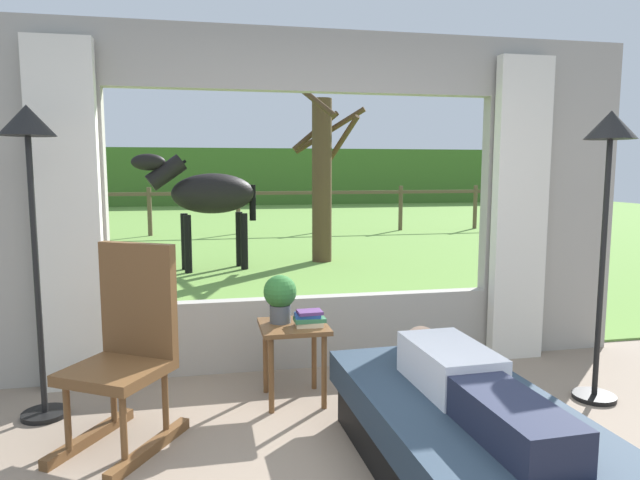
{
  "coord_description": "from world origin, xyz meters",
  "views": [
    {
      "loc": [
        -0.77,
        -1.99,
        1.53
      ],
      "look_at": [
        0.0,
        1.8,
        1.05
      ],
      "focal_mm": 31.92,
      "sensor_mm": 36.0,
      "label": 1
    }
  ],
  "objects": [
    {
      "name": "outdoor_pasture_lawn",
      "position": [
        0.0,
        13.16,
        0.01
      ],
      "size": [
        36.0,
        21.68,
        0.02
      ],
      "primitive_type": "cube",
      "color": "olive",
      "rests_on": "ground_plane"
    },
    {
      "name": "rocking_chair",
      "position": [
        -1.21,
        1.24,
        0.55
      ],
      "size": [
        0.75,
        0.82,
        1.12
      ],
      "rotation": [
        0.0,
        0.0,
        -0.54
      ],
      "color": "brown",
      "rests_on": "ground_plane"
    },
    {
      "name": "floor_lamp_right",
      "position": [
        1.77,
        1.23,
        1.54
      ],
      "size": [
        0.32,
        0.32,
        1.9
      ],
      "color": "black",
      "rests_on": "ground_plane"
    },
    {
      "name": "pasture_fence_line",
      "position": [
        0.0,
        11.42,
        0.74
      ],
      "size": [
        16.1,
        0.1,
        1.1
      ],
      "color": "brown",
      "rests_on": "outdoor_pasture_lawn"
    },
    {
      "name": "horse",
      "position": [
        -0.72,
        6.67,
        1.16
      ],
      "size": [
        1.82,
        0.76,
        1.73
      ],
      "rotation": [
        0.0,
        0.0,
        1.74
      ],
      "color": "black",
      "rests_on": "outdoor_pasture_lawn"
    },
    {
      "name": "recliner_sofa",
      "position": [
        0.44,
        0.48,
        0.22
      ],
      "size": [
        0.96,
        1.73,
        0.42
      ],
      "rotation": [
        0.0,
        0.0,
        0.04
      ],
      "color": "black",
      "rests_on": "ground_plane"
    },
    {
      "name": "side_table",
      "position": [
        -0.22,
        1.61,
        0.43
      ],
      "size": [
        0.44,
        0.44,
        0.52
      ],
      "color": "brown",
      "rests_on": "ground_plane"
    },
    {
      "name": "book_stack",
      "position": [
        -0.12,
        1.55,
        0.57
      ],
      "size": [
        0.2,
        0.15,
        0.1
      ],
      "color": "beige",
      "rests_on": "side_table"
    },
    {
      "name": "curtain_panel_left",
      "position": [
        -1.69,
        2.12,
        1.2
      ],
      "size": [
        0.44,
        0.1,
        2.4
      ],
      "primitive_type": "cube",
      "color": "silver",
      "rests_on": "ground_plane"
    },
    {
      "name": "back_wall_with_window",
      "position": [
        0.0,
        2.26,
        1.25
      ],
      "size": [
        5.2,
        0.12,
        2.55
      ],
      "color": "#9E998E",
      "rests_on": "ground_plane"
    },
    {
      "name": "potted_plant",
      "position": [
        -0.3,
        1.67,
        0.7
      ],
      "size": [
        0.22,
        0.22,
        0.32
      ],
      "color": "#4C5156",
      "rests_on": "side_table"
    },
    {
      "name": "curtain_panel_right",
      "position": [
        1.69,
        2.12,
        1.2
      ],
      "size": [
        0.44,
        0.1,
        2.4
      ],
      "primitive_type": "cube",
      "color": "silver",
      "rests_on": "ground_plane"
    },
    {
      "name": "pasture_tree",
      "position": [
        1.12,
        7.12,
        1.46
      ],
      "size": [
        1.57,
        1.53,
        3.12
      ],
      "color": "#4C3823",
      "rests_on": "outdoor_pasture_lawn"
    },
    {
      "name": "reclining_person",
      "position": [
        0.44,
        0.43,
        0.52
      ],
      "size": [
        0.36,
        1.43,
        0.22
      ],
      "rotation": [
        0.0,
        0.0,
        0.04
      ],
      "color": "silver",
      "rests_on": "recliner_sofa"
    },
    {
      "name": "distant_hill_ridge",
      "position": [
        0.0,
        23.0,
        1.2
      ],
      "size": [
        36.0,
        2.0,
        2.4
      ],
      "primitive_type": "cube",
      "color": "#426C28",
      "rests_on": "ground_plane"
    },
    {
      "name": "floor_lamp_left",
      "position": [
        -1.78,
        1.67,
        1.54
      ],
      "size": [
        0.32,
        0.32,
        1.91
      ],
      "color": "black",
      "rests_on": "ground_plane"
    }
  ]
}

